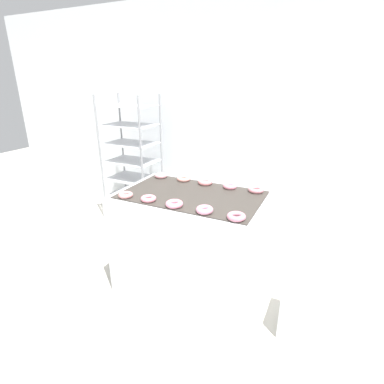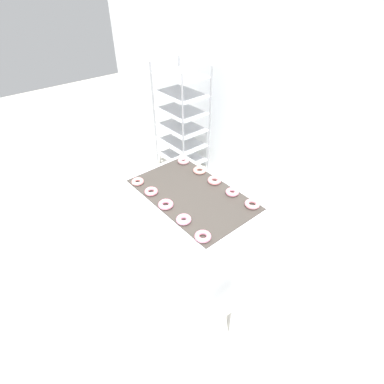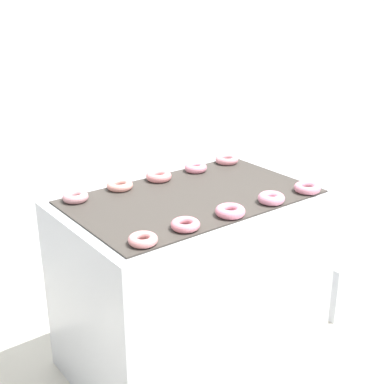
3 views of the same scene
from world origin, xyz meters
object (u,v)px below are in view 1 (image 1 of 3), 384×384
object	(u,v)px
baking_rack_cart	(132,161)
donut_far_right	(230,186)
donut_near_center	(174,204)
donut_far_rightmost	(256,190)
donut_near_rightmost	(236,216)
donut_far_center	(205,182)
donut_near_right	(205,210)
glaze_bin	(308,313)
fryer_machine	(192,242)
donut_far_left	(184,179)
donut_near_left	(148,199)
donut_far_leftmost	(161,175)
donut_near_leftmost	(126,195)

from	to	relation	value
baking_rack_cart	donut_far_right	xyz separation A→B (m)	(1.55, -0.63, 0.10)
donut_near_center	donut_far_rightmost	bearing A→B (deg)	50.22
donut_near_rightmost	donut_far_center	size ratio (longest dim) A/B	0.98
baking_rack_cart	donut_near_center	world-z (taller)	baking_rack_cart
donut_near_right	donut_far_right	world-z (taller)	donut_near_right
donut_near_right	baking_rack_cart	bearing A→B (deg)	141.93
baking_rack_cart	donut_near_center	size ratio (longest dim) A/B	12.56
donut_near_center	donut_far_right	distance (m)	0.63
glaze_bin	donut_far_rightmost	world-z (taller)	donut_far_rightmost
fryer_machine	donut_far_left	distance (m)	0.62
baking_rack_cart	donut_near_rightmost	size ratio (longest dim) A/B	12.80
donut_near_rightmost	donut_far_rightmost	size ratio (longest dim) A/B	0.99
donut_near_rightmost	glaze_bin	bearing A→B (deg)	18.21
glaze_bin	donut_near_right	world-z (taller)	donut_near_right
glaze_bin	donut_near_left	xyz separation A→B (m)	(-1.31, -0.17, 0.79)
donut_near_right	donut_near_rightmost	bearing A→B (deg)	-1.50
donut_far_rightmost	donut_far_center	bearing A→B (deg)	-179.47
donut_near_rightmost	donut_far_leftmost	xyz separation A→B (m)	(-0.97, 0.59, 0.00)
glaze_bin	donut_near_leftmost	distance (m)	1.73
baking_rack_cart	donut_far_left	distance (m)	1.25
donut_near_center	donut_near_right	world-z (taller)	donut_near_right
donut_near_leftmost	donut_far_left	size ratio (longest dim) A/B	0.91
donut_near_right	donut_near_rightmost	xyz separation A→B (m)	(0.25, -0.01, -0.00)
donut_far_center	donut_far_right	bearing A→B (deg)	-0.99
fryer_machine	donut_near_center	xyz separation A→B (m)	(-0.01, -0.29, 0.49)
glaze_bin	baking_rack_cart	bearing A→B (deg)	156.27
baking_rack_cart	donut_far_left	bearing A→B (deg)	-29.98
donut_far_leftmost	donut_far_center	world-z (taller)	donut_far_center
donut_near_rightmost	donut_near_left	bearing A→B (deg)	178.58
fryer_machine	donut_far_rightmost	xyz separation A→B (m)	(0.48, 0.29, 0.49)
glaze_bin	donut_far_right	world-z (taller)	donut_far_right
baking_rack_cart	donut_near_rightmost	xyz separation A→B (m)	(1.80, -1.22, 0.10)
donut_near_center	donut_far_leftmost	bearing A→B (deg)	129.02
baking_rack_cart	donut_near_left	xyz separation A→B (m)	(1.05, -1.20, 0.10)
donut_far_right	donut_far_rightmost	world-z (taller)	donut_far_right
donut_near_leftmost	donut_far_left	distance (m)	0.64
glaze_bin	donut_far_right	size ratio (longest dim) A/B	3.21
donut_near_center	donut_far_rightmost	world-z (taller)	donut_near_center
donut_near_rightmost	donut_far_leftmost	distance (m)	1.14
donut_far_center	fryer_machine	bearing A→B (deg)	-90.13
donut_far_left	donut_far_rightmost	distance (m)	0.71
donut_near_rightmost	donut_far_right	bearing A→B (deg)	112.78
donut_near_leftmost	donut_near_right	bearing A→B (deg)	-0.08
glaze_bin	donut_far_center	xyz separation A→B (m)	(-1.05, 0.41, 0.79)
glaze_bin	donut_near_left	bearing A→B (deg)	-172.74
donut_near_right	donut_far_leftmost	distance (m)	0.93
donut_near_center	donut_far_leftmost	size ratio (longest dim) A/B	1.09
donut_far_center	donut_near_left	bearing A→B (deg)	-113.92
glaze_bin	donut_far_left	xyz separation A→B (m)	(-1.29, 0.42, 0.79)
donut_far_center	donut_far_right	xyz separation A→B (m)	(0.24, -0.00, -0.00)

